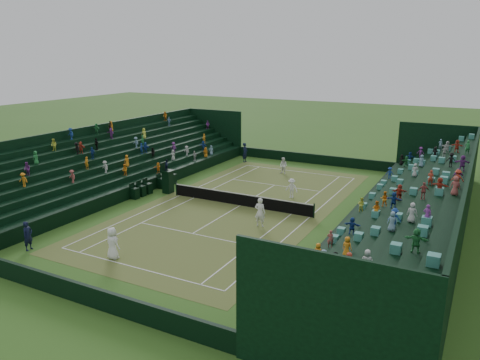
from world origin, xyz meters
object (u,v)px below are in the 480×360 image
Objects in this scene: player_far_west at (283,166)px; player_near_east at (260,212)px; player_near_west at (113,243)px; player_far_east at (292,188)px; umpire_chair at (168,179)px; tennis_net at (240,199)px.

player_near_east is at bearing -61.88° from player_far_west.
player_near_west reaches higher than player_far_east.
tennis_net is at bearing -2.10° from umpire_chair.
player_near_west is (4.98, -11.80, -0.29)m from umpire_chair.
player_far_east is (-0.56, 6.92, -0.20)m from player_near_east.
player_near_east reaches higher than player_far_west.
player_far_east is at bearing -50.85° from player_far_west.
player_far_west reaches higher than player_far_east.
umpire_chair reaches higher than player_near_east.
player_near_west is at bearing -81.00° from player_far_west.
player_far_east is at bearing 20.05° from umpire_chair.
tennis_net is 4.56m from player_near_east.
player_far_west is at bearing 59.81° from umpire_chair.
player_near_west is 15.88m from player_far_east.
player_near_east is 14.23m from player_far_west.
umpire_chair is 11.76m from player_far_west.
player_near_west is 21.97m from player_far_west.
player_far_west is (0.93, 21.95, -0.12)m from player_near_west.
player_far_west is at bearing 117.92° from player_far_east.
umpire_chair is 12.81m from player_near_west.
tennis_net is 10.45m from player_far_west.
player_near_west is (-1.82, -11.55, 0.39)m from tennis_net.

